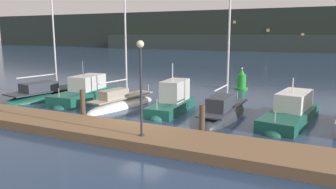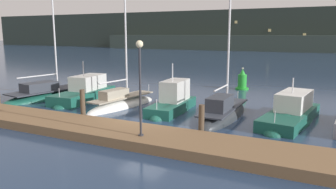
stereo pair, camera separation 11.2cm
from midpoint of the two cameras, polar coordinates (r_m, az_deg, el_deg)
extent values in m
plane|color=navy|center=(18.07, -4.23, -5.30)|extent=(400.00, 400.00, 0.00)
cube|color=brown|center=(16.02, -8.59, -6.65)|extent=(30.62, 2.80, 0.45)
cylinder|color=#4C3D2D|center=(19.23, -14.76, -1.85)|extent=(0.28, 0.28, 1.82)
cylinder|color=#4C3D2D|center=(15.71, 5.73, -4.69)|extent=(0.28, 0.28, 1.63)
ellipsoid|color=#195647|center=(27.26, -19.86, -0.49)|extent=(3.73, 8.19, 1.14)
cube|color=#333842|center=(27.16, -19.94, 0.80)|extent=(3.13, 6.88, 0.08)
cube|color=#333842|center=(26.59, -21.67, 1.28)|extent=(1.83, 2.74, 0.65)
cylinder|color=silver|center=(27.17, -19.45, 10.70)|extent=(0.12, 0.12, 9.30)
cylinder|color=silver|center=(26.45, -21.92, 2.99)|extent=(0.69, 3.27, 0.09)
cylinder|color=silver|center=(29.28, -14.10, 2.28)|extent=(0.04, 0.04, 0.50)
ellipsoid|color=#195647|center=(25.34, -14.64, -1.00)|extent=(2.88, 6.70, 1.07)
cube|color=#195647|center=(25.27, -14.68, -0.17)|extent=(2.64, 6.04, 0.75)
cube|color=silver|center=(25.65, -13.95, 2.08)|extent=(1.81, 3.00, 1.07)
cube|color=black|center=(26.71, -12.42, 2.82)|extent=(1.37, 0.36, 0.48)
cylinder|color=silver|center=(25.09, -14.73, 4.38)|extent=(0.07, 0.07, 1.12)
cylinder|color=silver|center=(22.99, -18.60, 0.29)|extent=(0.04, 0.04, 0.60)
ellipsoid|color=white|center=(22.58, -8.13, -2.15)|extent=(2.46, 6.46, 1.12)
cube|color=#A39984|center=(22.44, -8.17, -0.43)|extent=(2.07, 5.42, 0.08)
cube|color=#A39984|center=(21.85, -9.55, 0.10)|extent=(1.19, 2.13, 0.57)
cylinder|color=silver|center=(22.41, -7.59, 11.28)|extent=(0.12, 0.12, 9.10)
cylinder|color=silver|center=(21.70, -9.64, 2.25)|extent=(0.51, 2.53, 0.09)
cylinder|color=silver|center=(24.56, -3.57, 1.20)|extent=(0.04, 0.04, 0.50)
ellipsoid|color=#195647|center=(21.09, 0.50, -2.96)|extent=(2.06, 5.50, 1.34)
cube|color=#195647|center=(21.02, 0.50, -2.14)|extent=(1.89, 4.95, 0.62)
cube|color=silver|center=(21.32, 1.06, 0.73)|extent=(1.34, 2.44, 1.34)
cube|color=black|center=(22.28, 2.09, 1.68)|extent=(1.10, 0.31, 0.60)
cylinder|color=silver|center=(20.74, 0.62, 3.90)|extent=(0.07, 0.07, 1.13)
cylinder|color=silver|center=(18.85, -2.12, -1.73)|extent=(0.04, 0.04, 0.60)
ellipsoid|color=#2D3338|center=(19.98, 9.53, -3.87)|extent=(1.85, 6.91, 1.52)
cube|color=#333842|center=(19.84, 9.58, -2.21)|extent=(1.55, 5.81, 0.08)
cube|color=#333842|center=(18.98, 8.91, -1.45)|extent=(1.09, 2.22, 0.78)
cylinder|color=silver|center=(19.89, 10.42, 10.07)|extent=(0.12, 0.12, 8.45)
cylinder|color=silver|center=(18.93, 9.09, 1.15)|extent=(0.12, 2.52, 0.09)
cylinder|color=silver|center=(22.80, 11.89, 0.01)|extent=(0.04, 0.04, 0.50)
ellipsoid|color=#195647|center=(19.83, 20.26, -4.51)|extent=(3.20, 7.18, 1.37)
cube|color=#195647|center=(19.75, 20.32, -3.62)|extent=(2.93, 6.47, 0.63)
cube|color=silver|center=(20.24, 20.96, -0.95)|extent=(1.92, 3.24, 1.02)
cube|color=black|center=(21.54, 21.87, 0.07)|extent=(1.30, 0.42, 0.46)
cylinder|color=silver|center=(19.55, 20.75, 1.48)|extent=(0.07, 0.07, 0.87)
cylinder|color=silver|center=(16.87, 17.98, -3.69)|extent=(0.04, 0.04, 0.60)
cylinder|color=green|center=(30.12, 12.54, 1.05)|extent=(1.15, 1.15, 0.16)
cylinder|color=green|center=(30.02, 12.59, 2.30)|extent=(0.77, 0.77, 1.17)
cone|color=green|center=(29.92, 12.65, 3.88)|extent=(0.54, 0.54, 0.50)
sphere|color=#F9EAB7|center=(29.88, 12.68, 4.46)|extent=(0.16, 0.16, 0.16)
cylinder|color=#2D2D33|center=(14.76, -4.83, -7.04)|extent=(0.24, 0.24, 0.06)
cylinder|color=#2D2D33|center=(14.29, -4.95, 0.45)|extent=(0.10, 0.10, 3.84)
sphere|color=#F9EAB7|center=(14.07, -5.08, 8.74)|extent=(0.32, 0.32, 0.32)
cube|color=#28332D|center=(108.03, 21.23, 10.47)|extent=(240.00, 16.00, 12.11)
cube|color=#F4DB8C|center=(102.85, 11.45, 12.26)|extent=(0.80, 0.10, 0.80)
cube|color=#F4DB8C|center=(117.08, -6.32, 9.75)|extent=(0.80, 0.10, 0.80)
cube|color=#F4DB8C|center=(100.81, 16.98, 10.65)|extent=(0.80, 0.10, 0.80)
cube|color=#F4DB8C|center=(99.81, 22.38, 9.61)|extent=(0.80, 0.10, 0.80)
cube|color=#F4DB8C|center=(103.61, 9.75, 8.36)|extent=(0.80, 0.10, 0.80)
camera|label=1|loc=(0.06, -90.16, -0.03)|focal=35.00mm
camera|label=2|loc=(0.06, 89.84, 0.03)|focal=35.00mm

